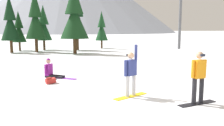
{
  "coord_description": "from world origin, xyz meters",
  "views": [
    {
      "loc": [
        -1.41,
        -6.69,
        2.5
      ],
      "look_at": [
        -0.56,
        3.87,
        1.0
      ],
      "focal_mm": 38.14,
      "sensor_mm": 36.0,
      "label": 1
    }
  ],
  "objects_px": {
    "pine_tree_short": "(10,22)",
    "pine_tree_slender": "(35,19)",
    "backpack_red": "(50,80)",
    "pine_tree_tall": "(43,26)",
    "pine_tree_young": "(102,28)",
    "pine_tree_broad": "(19,29)",
    "snowboarder_foreground": "(199,76)",
    "pine_tree_twin": "(74,16)",
    "ski_lift_tower": "(181,6)",
    "snowboarder_midground": "(131,73)",
    "snowboarder_background": "(51,71)",
    "pine_tree_leaning": "(77,18)"
  },
  "relations": [
    {
      "from": "backpack_red",
      "to": "pine_tree_tall",
      "type": "bearing_deg",
      "value": 101.96
    },
    {
      "from": "snowboarder_foreground",
      "to": "pine_tree_twin",
      "type": "relative_size",
      "value": 0.25
    },
    {
      "from": "snowboarder_midground",
      "to": "pine_tree_tall",
      "type": "bearing_deg",
      "value": 109.13
    },
    {
      "from": "pine_tree_twin",
      "to": "ski_lift_tower",
      "type": "bearing_deg",
      "value": 21.33
    },
    {
      "from": "snowboarder_background",
      "to": "pine_tree_broad",
      "type": "distance_m",
      "value": 17.81
    },
    {
      "from": "pine_tree_twin",
      "to": "ski_lift_tower",
      "type": "xyz_separation_m",
      "value": [
        12.96,
        5.06,
        1.6
      ]
    },
    {
      "from": "pine_tree_broad",
      "to": "ski_lift_tower",
      "type": "relative_size",
      "value": 0.49
    },
    {
      "from": "snowboarder_foreground",
      "to": "ski_lift_tower",
      "type": "xyz_separation_m",
      "value": [
        7.6,
        22.37,
        4.54
      ]
    },
    {
      "from": "pine_tree_young",
      "to": "pine_tree_slender",
      "type": "xyz_separation_m",
      "value": [
        -7.43,
        -4.41,
        1.01
      ]
    },
    {
      "from": "pine_tree_leaning",
      "to": "snowboarder_background",
      "type": "bearing_deg",
      "value": -91.12
    },
    {
      "from": "pine_tree_young",
      "to": "pine_tree_slender",
      "type": "relative_size",
      "value": 0.72
    },
    {
      "from": "pine_tree_slender",
      "to": "ski_lift_tower",
      "type": "xyz_separation_m",
      "value": [
        17.36,
        2.8,
        1.83
      ]
    },
    {
      "from": "pine_tree_short",
      "to": "pine_tree_twin",
      "type": "bearing_deg",
      "value": -12.69
    },
    {
      "from": "snowboarder_midground",
      "to": "snowboarder_background",
      "type": "relative_size",
      "value": 1.12
    },
    {
      "from": "snowboarder_foreground",
      "to": "pine_tree_tall",
      "type": "bearing_deg",
      "value": 113.05
    },
    {
      "from": "pine_tree_twin",
      "to": "pine_tree_tall",
      "type": "height_order",
      "value": "pine_tree_twin"
    },
    {
      "from": "pine_tree_young",
      "to": "pine_tree_short",
      "type": "height_order",
      "value": "pine_tree_short"
    },
    {
      "from": "snowboarder_foreground",
      "to": "snowboarder_background",
      "type": "distance_m",
      "value": 7.57
    },
    {
      "from": "snowboarder_foreground",
      "to": "pine_tree_short",
      "type": "relative_size",
      "value": 0.29
    },
    {
      "from": "snowboarder_foreground",
      "to": "pine_tree_broad",
      "type": "distance_m",
      "value": 24.68
    },
    {
      "from": "snowboarder_background",
      "to": "pine_tree_slender",
      "type": "height_order",
      "value": "pine_tree_slender"
    },
    {
      "from": "pine_tree_leaning",
      "to": "ski_lift_tower",
      "type": "bearing_deg",
      "value": 4.05
    },
    {
      "from": "snowboarder_midground",
      "to": "pine_tree_young",
      "type": "relative_size",
      "value": 0.4
    },
    {
      "from": "backpack_red",
      "to": "pine_tree_young",
      "type": "xyz_separation_m",
      "value": [
        3.16,
        20.45,
        2.51
      ]
    },
    {
      "from": "snowboarder_midground",
      "to": "pine_tree_twin",
      "type": "distance_m",
      "value": 16.84
    },
    {
      "from": "pine_tree_broad",
      "to": "pine_tree_twin",
      "type": "bearing_deg",
      "value": -31.21
    },
    {
      "from": "snowboarder_foreground",
      "to": "ski_lift_tower",
      "type": "distance_m",
      "value": 24.06
    },
    {
      "from": "pine_tree_short",
      "to": "pine_tree_slender",
      "type": "height_order",
      "value": "pine_tree_slender"
    },
    {
      "from": "snowboarder_foreground",
      "to": "backpack_red",
      "type": "distance_m",
      "value": 6.58
    },
    {
      "from": "pine_tree_tall",
      "to": "ski_lift_tower",
      "type": "height_order",
      "value": "ski_lift_tower"
    },
    {
      "from": "pine_tree_short",
      "to": "pine_tree_twin",
      "type": "relative_size",
      "value": 0.85
    },
    {
      "from": "pine_tree_broad",
      "to": "pine_tree_young",
      "type": "bearing_deg",
      "value": 14.58
    },
    {
      "from": "ski_lift_tower",
      "to": "pine_tree_slender",
      "type": "bearing_deg",
      "value": -170.82
    },
    {
      "from": "pine_tree_short",
      "to": "ski_lift_tower",
      "type": "height_order",
      "value": "ski_lift_tower"
    },
    {
      "from": "snowboarder_foreground",
      "to": "pine_tree_broad",
      "type": "relative_size",
      "value": 0.38
    },
    {
      "from": "snowboarder_foreground",
      "to": "pine_tree_tall",
      "type": "relative_size",
      "value": 0.33
    },
    {
      "from": "snowboarder_foreground",
      "to": "pine_tree_slender",
      "type": "height_order",
      "value": "pine_tree_slender"
    },
    {
      "from": "pine_tree_slender",
      "to": "pine_tree_young",
      "type": "bearing_deg",
      "value": 30.68
    },
    {
      "from": "pine_tree_young",
      "to": "pine_tree_broad",
      "type": "height_order",
      "value": "pine_tree_young"
    },
    {
      "from": "snowboarder_foreground",
      "to": "backpack_red",
      "type": "height_order",
      "value": "snowboarder_foreground"
    },
    {
      "from": "pine_tree_leaning",
      "to": "pine_tree_short",
      "type": "xyz_separation_m",
      "value": [
        -6.89,
        -2.59,
        -0.52
      ]
    },
    {
      "from": "pine_tree_young",
      "to": "pine_tree_broad",
      "type": "xyz_separation_m",
      "value": [
        -9.82,
        -2.55,
        -0.12
      ]
    },
    {
      "from": "pine_tree_short",
      "to": "pine_tree_slender",
      "type": "xyz_separation_m",
      "value": [
        2.49,
        0.7,
        0.35
      ]
    },
    {
      "from": "snowboarder_midground",
      "to": "pine_tree_slender",
      "type": "xyz_separation_m",
      "value": [
        -7.65,
        18.51,
        2.75
      ]
    },
    {
      "from": "pine_tree_tall",
      "to": "snowboarder_midground",
      "type": "bearing_deg",
      "value": -70.87
    },
    {
      "from": "pine_tree_tall",
      "to": "ski_lift_tower",
      "type": "bearing_deg",
      "value": 0.53
    },
    {
      "from": "snowboarder_background",
      "to": "pine_tree_broad",
      "type": "bearing_deg",
      "value": 111.46
    },
    {
      "from": "snowboarder_foreground",
      "to": "backpack_red",
      "type": "bearing_deg",
      "value": 147.33
    },
    {
      "from": "backpack_red",
      "to": "pine_tree_tall",
      "type": "relative_size",
      "value": 0.1
    },
    {
      "from": "pine_tree_twin",
      "to": "snowboarder_background",
      "type": "bearing_deg",
      "value": -91.5
    }
  ]
}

